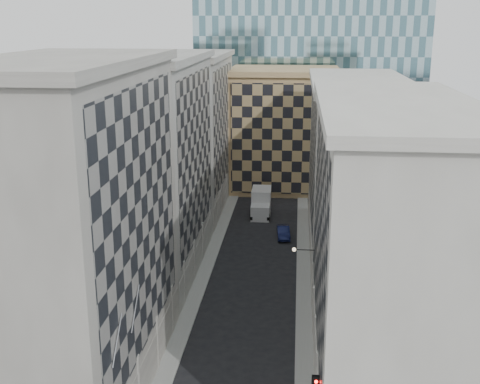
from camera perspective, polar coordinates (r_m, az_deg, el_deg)
The scene contains 13 objects.
sidewalk_west at distance 62.74m, azimuth -3.68°, elevation -8.38°, with size 1.50×100.00×0.15m, color gray.
sidewalk_east at distance 62.02m, azimuth 6.05°, elevation -8.73°, with size 1.50×100.00×0.15m, color gray.
bldg_left_a at distance 42.71m, azimuth -15.56°, elevation -3.88°, with size 10.80×22.80×23.70m.
bldg_left_b at distance 62.99m, azimuth -8.50°, elevation 2.41°, with size 10.80×22.80×22.70m.
bldg_left_c at distance 84.14m, azimuth -4.91°, elevation 5.58°, with size 10.80×22.80×21.70m.
bldg_right_a at distance 44.71m, azimuth 13.79°, elevation -4.90°, with size 10.80×26.80×20.70m.
bldg_right_b at distance 70.56m, azimuth 10.83°, elevation 2.53°, with size 10.80×28.80×19.70m.
tan_block at distance 95.73m, azimuth 4.16°, elevation 6.02°, with size 16.80×14.80×18.80m.
church_tower at distance 108.47m, azimuth 3.46°, elevation 16.49°, with size 7.20×7.20×51.50m.
flagpoles_left at distance 38.36m, azimuth -10.69°, elevation -12.14°, with size 0.10×6.33×2.33m.
bracket_lamp at distance 54.10m, azimuth 5.35°, elevation -5.46°, with size 1.98×0.36×0.36m.
box_truck at distance 82.98m, azimuth 2.01°, elevation -1.13°, with size 2.68×6.41×3.50m.
dark_car at distance 74.61m, azimuth 4.13°, elevation -3.81°, with size 1.49×4.29×1.41m, color #10173D.
Camera 1 is at (4.24, -26.39, 25.89)m, focal length 45.00 mm.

